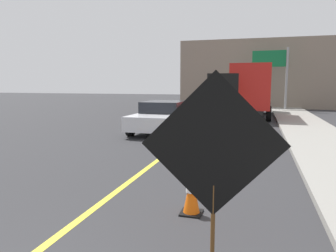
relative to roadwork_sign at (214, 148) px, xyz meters
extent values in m
cube|color=yellow|center=(-2.26, 3.66, -1.47)|extent=(0.14, 36.00, 0.01)
cylinder|color=#593819|center=(0.00, 0.00, -0.95)|extent=(0.05, 0.05, 1.05)
cube|color=orange|center=(0.00, 0.00, 0.05)|extent=(1.54, 0.29, 1.56)
cube|color=black|center=(0.00, -0.01, 0.05)|extent=(1.61, 0.28, 1.63)
cube|color=black|center=(0.00, 0.02, 0.05)|extent=(0.28, 0.05, 0.52)
cube|color=orange|center=(-1.35, 13.04, -1.25)|extent=(1.23, 1.88, 0.45)
cylinder|color=#4C4C4C|center=(-1.35, 13.04, -0.37)|extent=(0.10, 0.10, 1.30)
cube|color=black|center=(-1.35, 13.04, 0.75)|extent=(1.60, 0.20, 0.95)
sphere|color=yellow|center=(-0.81, 13.13, 0.75)|extent=(0.09, 0.09, 0.09)
sphere|color=yellow|center=(-1.11, 13.11, 0.75)|extent=(0.09, 0.09, 0.09)
sphere|color=yellow|center=(-1.41, 13.09, 0.75)|extent=(0.09, 0.09, 0.09)
sphere|color=yellow|center=(-1.71, 13.06, 0.75)|extent=(0.09, 0.09, 0.09)
sphere|color=yellow|center=(-1.87, 13.05, 0.93)|extent=(0.09, 0.09, 0.09)
sphere|color=yellow|center=(-1.87, 13.05, 0.57)|extent=(0.09, 0.09, 0.09)
cube|color=black|center=(0.04, 17.86, -0.90)|extent=(1.71, 7.44, 0.25)
cube|color=silver|center=(0.10, 20.53, 0.18)|extent=(2.25, 2.12, 1.90)
cube|color=red|center=(0.01, 16.73, 0.52)|extent=(2.32, 5.09, 2.58)
cylinder|color=black|center=(-0.96, 20.40, -1.02)|extent=(0.30, 0.91, 0.90)
cylinder|color=black|center=(1.15, 20.36, -1.02)|extent=(0.30, 0.91, 0.90)
cylinder|color=black|center=(-1.07, 15.66, -1.02)|extent=(0.30, 0.91, 0.90)
cylinder|color=black|center=(1.04, 15.62, -1.02)|extent=(0.30, 0.91, 0.90)
cube|color=silver|center=(-3.68, 10.07, -0.89)|extent=(2.00, 4.53, 0.60)
cube|color=black|center=(-3.68, 10.30, -0.34)|extent=(1.74, 2.05, 0.50)
cylinder|color=black|center=(-2.76, 8.57, -1.14)|extent=(0.23, 0.66, 0.66)
cylinder|color=black|center=(-4.64, 8.60, -1.14)|extent=(0.23, 0.66, 0.66)
cylinder|color=black|center=(-2.73, 11.55, -1.14)|extent=(0.23, 0.66, 0.66)
cylinder|color=black|center=(-4.60, 11.57, -1.14)|extent=(0.23, 0.66, 0.66)
cylinder|color=gray|center=(2.53, 23.42, 1.03)|extent=(0.18, 0.18, 5.00)
cube|color=#0F6033|center=(1.13, 23.53, 2.68)|extent=(2.60, 0.27, 1.30)
cube|color=white|center=(1.14, 23.56, 2.68)|extent=(1.81, 0.15, 0.18)
cube|color=gray|center=(1.52, 30.31, 1.55)|extent=(16.29, 9.96, 6.05)
cube|color=black|center=(-0.57, 1.56, -1.46)|extent=(0.36, 0.36, 0.03)
cone|color=#EA5B0C|center=(-0.57, 1.56, -1.09)|extent=(0.28, 0.28, 0.71)
cylinder|color=white|center=(-0.57, 1.56, -1.05)|extent=(0.19, 0.19, 0.08)
cube|color=black|center=(-0.91, 4.34, -1.46)|extent=(0.36, 0.36, 0.03)
cone|color=#EA5B0C|center=(-0.91, 4.34, -1.14)|extent=(0.28, 0.28, 0.59)
cylinder|color=white|center=(-0.91, 4.34, -1.11)|extent=(0.19, 0.19, 0.08)
cube|color=black|center=(-1.16, 7.41, -1.46)|extent=(0.36, 0.36, 0.03)
cone|color=orange|center=(-1.16, 7.41, -1.16)|extent=(0.28, 0.28, 0.56)
cylinder|color=white|center=(-1.16, 7.41, -1.13)|extent=(0.19, 0.19, 0.08)
cube|color=black|center=(-1.15, 10.07, -1.46)|extent=(0.36, 0.36, 0.03)
cone|color=orange|center=(-1.15, 10.07, -1.15)|extent=(0.28, 0.28, 0.58)
cylinder|color=white|center=(-1.15, 10.07, -1.12)|extent=(0.19, 0.19, 0.08)
camera|label=1|loc=(0.45, -3.44, 0.72)|focal=33.68mm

